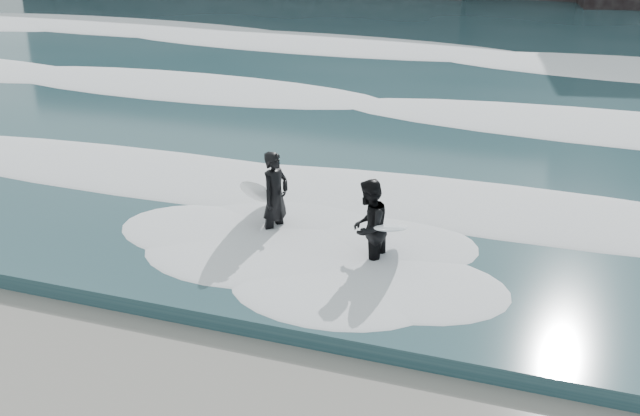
# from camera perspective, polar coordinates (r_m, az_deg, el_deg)

# --- Properties ---
(sea) EXTENTS (90.00, 52.00, 0.30)m
(sea) POSITION_cam_1_polar(r_m,az_deg,el_deg) (36.80, 11.51, 11.64)
(sea) COLOR #26464D
(sea) RESTS_ON ground
(foam_near) EXTENTS (60.00, 3.20, 0.20)m
(foam_near) POSITION_cam_1_polar(r_m,az_deg,el_deg) (17.82, 1.32, 1.72)
(foam_near) COLOR white
(foam_near) RESTS_ON sea
(foam_mid) EXTENTS (60.00, 4.00, 0.24)m
(foam_mid) POSITION_cam_1_polar(r_m,az_deg,el_deg) (24.25, 6.65, 7.22)
(foam_mid) COLOR white
(foam_mid) RESTS_ON sea
(foam_far) EXTENTS (60.00, 4.80, 0.30)m
(foam_far) POSITION_cam_1_polar(r_m,az_deg,el_deg) (32.86, 10.43, 11.02)
(foam_far) COLOR white
(foam_far) RESTS_ON sea
(surfer_left) EXTENTS (1.20, 1.95, 1.86)m
(surfer_left) POSITION_cam_1_polar(r_m,az_deg,el_deg) (15.64, -3.44, 0.80)
(surfer_left) COLOR black
(surfer_left) RESTS_ON ground
(surfer_right) EXTENTS (1.11, 1.87, 1.80)m
(surfer_right) POSITION_cam_1_polar(r_m,az_deg,el_deg) (14.33, 3.61, -1.41)
(surfer_right) COLOR black
(surfer_right) RESTS_ON ground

